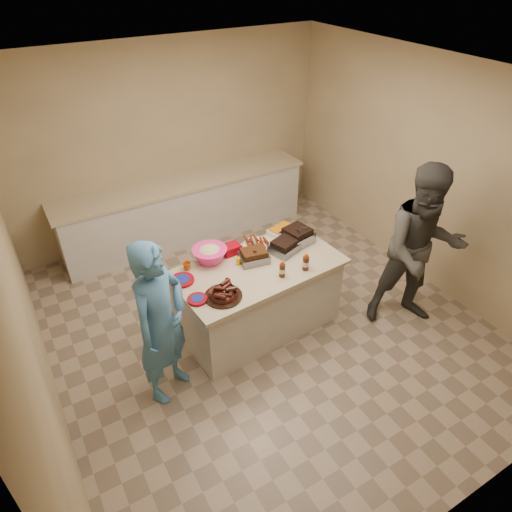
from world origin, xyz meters
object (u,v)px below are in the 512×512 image
island (258,325)px  bbq_bottle_b (305,270)px  coleslaw_bowl (210,261)px  mustard_bottle (238,265)px  plastic_cup (187,269)px  guest_blue (171,386)px  bbq_bottle_a (282,276)px  rib_platter (223,297)px  guest_gray (405,316)px  roasting_pan (297,242)px

island → bbq_bottle_b: bbq_bottle_b is taller
coleslaw_bowl → island: bearing=-41.2°
coleslaw_bowl → mustard_bottle: coleslaw_bowl is taller
plastic_cup → guest_blue: (-0.53, -0.64, -0.84)m
coleslaw_bowl → plastic_cup: size_ratio=4.13×
guest_blue → bbq_bottle_a: bearing=-31.0°
mustard_bottle → plastic_cup: mustard_bottle is taller
rib_platter → guest_blue: rib_platter is taller
coleslaw_bowl → bbq_bottle_a: bearing=-50.2°
rib_platter → mustard_bottle: size_ratio=3.20×
mustard_bottle → guest_gray: bearing=-27.0°
mustard_bottle → coleslaw_bowl: bearing=136.7°
bbq_bottle_a → guest_blue: 1.56m
island → rib_platter: 1.03m
plastic_cup → guest_blue: 1.18m
island → coleslaw_bowl: coleslaw_bowl is taller
bbq_bottle_b → guest_blue: bearing=-179.4°
guest_gray → plastic_cup: bearing=-178.4°
rib_platter → guest_blue: 1.06m
mustard_bottle → plastic_cup: (-0.50, 0.19, 0.00)m
island → bbq_bottle_a: bearing=-70.4°
mustard_bottle → bbq_bottle_a: bearing=-54.5°
plastic_cup → guest_gray: bearing=-25.7°
guest_blue → plastic_cup: bearing=17.6°
roasting_pan → bbq_bottle_b: bearing=-126.0°
coleslaw_bowl → guest_gray: (1.95, -1.09, -0.84)m
rib_platter → roasting_pan: (1.15, 0.44, 0.00)m
rib_platter → coleslaw_bowl: size_ratio=0.99×
mustard_bottle → guest_gray: size_ratio=0.06×
rib_platter → roasting_pan: bearing=20.7°
guest_gray → bbq_bottle_b: bearing=-173.8°
island → bbq_bottle_b: (0.39, -0.30, 0.84)m
bbq_bottle_a → guest_blue: bbq_bottle_a is taller
coleslaw_bowl → guest_gray: 2.39m
bbq_bottle_a → plastic_cup: 0.98m
rib_platter → guest_gray: rib_platter is taller
coleslaw_bowl → mustard_bottle: 0.31m
rib_platter → mustard_bottle: rib_platter is taller
rib_platter → bbq_bottle_a: (0.66, -0.01, 0.00)m
coleslaw_bowl → bbq_bottle_a: coleslaw_bowl is taller
coleslaw_bowl → mustard_bottle: size_ratio=3.24×
plastic_cup → bbq_bottle_b: bearing=-30.5°
bbq_bottle_b → guest_blue: 1.79m
plastic_cup → guest_gray: 2.61m
guest_blue → bbq_bottle_b: bearing=-32.2°
roasting_pan → bbq_bottle_a: bearing=-148.5°
bbq_bottle_a → guest_gray: (1.44, -0.48, -0.84)m
guest_blue → guest_gray: size_ratio=0.89×
bbq_bottle_a → mustard_bottle: (-0.29, 0.40, 0.00)m
plastic_cup → rib_platter: bearing=-78.0°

